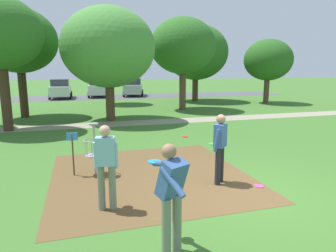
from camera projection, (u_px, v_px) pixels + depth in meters
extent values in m
plane|color=#3D6B28|center=(249.00, 193.00, 6.79)|extent=(160.00, 160.00, 0.00)
cube|color=brown|center=(150.00, 175.00, 7.94)|extent=(5.01, 5.16, 0.01)
cylinder|color=#9E9EA3|center=(95.00, 150.00, 7.86)|extent=(0.05, 0.05, 1.35)
cylinder|color=#9E9EA3|center=(93.00, 124.00, 7.73)|extent=(0.24, 0.24, 0.04)
torus|color=#9E9EA3|center=(94.00, 140.00, 7.81)|extent=(0.58, 0.58, 0.02)
torus|color=#9E9EA3|center=(95.00, 155.00, 7.88)|extent=(0.55, 0.55, 0.03)
cylinder|color=#9E9EA3|center=(95.00, 155.00, 7.88)|extent=(0.48, 0.48, 0.02)
cylinder|color=gray|center=(104.00, 147.00, 7.91)|extent=(0.01, 0.01, 0.40)
cylinder|color=gray|center=(102.00, 145.00, 8.03)|extent=(0.01, 0.01, 0.40)
cylinder|color=gray|center=(97.00, 145.00, 8.08)|extent=(0.01, 0.01, 0.40)
cylinder|color=gray|center=(91.00, 145.00, 8.04)|extent=(0.01, 0.01, 0.40)
cylinder|color=gray|center=(87.00, 146.00, 7.92)|extent=(0.01, 0.01, 0.40)
cylinder|color=gray|center=(85.00, 148.00, 7.78)|extent=(0.01, 0.01, 0.40)
cylinder|color=gray|center=(87.00, 149.00, 7.66)|extent=(0.01, 0.01, 0.40)
cylinder|color=gray|center=(92.00, 150.00, 7.61)|extent=(0.01, 0.01, 0.40)
cylinder|color=gray|center=(98.00, 149.00, 7.65)|extent=(0.01, 0.01, 0.40)
cylinder|color=gray|center=(102.00, 148.00, 7.77)|extent=(0.01, 0.01, 0.40)
cylinder|color=#4C3823|center=(73.00, 155.00, 7.82)|extent=(0.04, 0.04, 1.10)
cube|color=#3384C6|center=(72.00, 137.00, 7.73)|extent=(0.28, 0.03, 0.20)
cylinder|color=#232328|center=(218.00, 166.00, 7.20)|extent=(0.14, 0.14, 0.92)
cylinder|color=#232328|center=(221.00, 164.00, 7.39)|extent=(0.14, 0.14, 0.92)
cube|color=#385693|center=(220.00, 135.00, 7.16)|extent=(0.41, 0.41, 0.56)
sphere|color=#9E7051|center=(221.00, 119.00, 7.08)|extent=(0.22, 0.22, 0.22)
cylinder|color=#385693|center=(217.00, 140.00, 7.02)|extent=(0.18, 0.18, 0.55)
cylinder|color=#385693|center=(222.00, 137.00, 7.34)|extent=(0.18, 0.18, 0.55)
cylinder|color=green|center=(213.00, 144.00, 7.28)|extent=(0.22, 0.22, 0.02)
cylinder|color=slate|center=(101.00, 188.00, 5.91)|extent=(0.14, 0.14, 0.92)
cylinder|color=slate|center=(113.00, 187.00, 5.92)|extent=(0.14, 0.14, 0.92)
cube|color=#84B7D1|center=(105.00, 151.00, 5.78)|extent=(0.40, 0.30, 0.56)
sphere|color=tan|center=(105.00, 131.00, 5.70)|extent=(0.22, 0.22, 0.22)
cylinder|color=#84B7D1|center=(96.00, 155.00, 5.80)|extent=(0.12, 0.18, 0.55)
cylinder|color=#84B7D1|center=(116.00, 155.00, 5.82)|extent=(0.12, 0.18, 0.55)
cylinder|color=orange|center=(107.00, 160.00, 6.00)|extent=(0.22, 0.22, 0.02)
cylinder|color=slate|center=(166.00, 229.00, 4.39)|extent=(0.14, 0.14, 0.92)
cylinder|color=slate|center=(177.00, 223.00, 4.53)|extent=(0.14, 0.14, 0.92)
cube|color=#385693|center=(172.00, 179.00, 4.32)|extent=(0.49, 0.50, 0.60)
sphere|color=#9E7051|center=(169.00, 151.00, 4.29)|extent=(0.22, 0.22, 0.22)
cylinder|color=#385693|center=(166.00, 164.00, 4.63)|extent=(0.34, 0.56, 0.21)
cylinder|color=#1E93DB|center=(154.00, 162.00, 4.83)|extent=(0.22, 0.22, 0.02)
cylinder|color=#385693|center=(172.00, 182.00, 4.08)|extent=(0.29, 0.47, 0.37)
cylinder|color=gold|center=(217.00, 149.00, 10.43)|extent=(0.21, 0.21, 0.02)
cylinder|color=red|center=(185.00, 137.00, 12.41)|extent=(0.24, 0.24, 0.02)
cylinder|color=#E53D99|center=(259.00, 186.00, 7.15)|extent=(0.21, 0.21, 0.02)
cylinder|color=#4C3823|center=(110.00, 102.00, 16.26)|extent=(0.48, 0.48, 2.04)
ellipsoid|color=#4C8E3D|center=(108.00, 47.00, 15.73)|extent=(4.93, 4.93, 4.19)
cylinder|color=brown|center=(111.00, 89.00, 23.98)|extent=(0.42, 0.42, 2.39)
ellipsoid|color=#428433|center=(110.00, 57.00, 23.51)|extent=(3.55, 3.55, 3.02)
cylinder|color=#422D1E|center=(6.00, 99.00, 13.40)|extent=(0.43, 0.43, 2.94)
cylinder|color=brown|center=(183.00, 91.00, 20.58)|extent=(0.46, 0.46, 2.65)
ellipsoid|color=#2D6623|center=(183.00, 46.00, 20.03)|extent=(4.40, 4.40, 3.74)
cylinder|color=#422D1E|center=(23.00, 94.00, 17.24)|extent=(0.45, 0.45, 2.76)
ellipsoid|color=#285B1E|center=(18.00, 40.00, 16.69)|extent=(4.22, 4.22, 3.59)
cylinder|color=brown|center=(266.00, 91.00, 24.73)|extent=(0.44, 0.44, 2.05)
ellipsoid|color=#285B1E|center=(268.00, 60.00, 24.27)|extent=(3.88, 3.88, 3.30)
cylinder|color=#4C3823|center=(195.00, 89.00, 26.29)|extent=(0.50, 0.50, 2.13)
ellipsoid|color=#2D6623|center=(196.00, 52.00, 25.71)|extent=(5.52, 5.52, 4.70)
cube|color=#4C4C51|center=(115.00, 97.00, 30.73)|extent=(36.00, 6.00, 0.01)
cube|color=silver|center=(61.00, 91.00, 28.85)|extent=(1.87, 4.23, 0.90)
cube|color=#2D333D|center=(60.00, 82.00, 28.71)|extent=(1.62, 2.21, 0.64)
cylinder|color=black|center=(52.00, 94.00, 29.93)|extent=(0.19, 0.60, 0.60)
cylinder|color=black|center=(71.00, 94.00, 30.40)|extent=(0.19, 0.60, 0.60)
cylinder|color=black|center=(50.00, 97.00, 27.46)|extent=(0.19, 0.60, 0.60)
cylinder|color=black|center=(70.00, 96.00, 27.94)|extent=(0.19, 0.60, 0.60)
cube|color=silver|center=(99.00, 89.00, 30.54)|extent=(2.22, 4.36, 0.90)
cube|color=#2D333D|center=(98.00, 82.00, 30.39)|extent=(1.80, 2.34, 0.64)
cylinder|color=black|center=(90.00, 93.00, 31.71)|extent=(0.24, 0.62, 0.60)
cylinder|color=black|center=(108.00, 93.00, 32.04)|extent=(0.24, 0.62, 0.60)
cylinder|color=black|center=(89.00, 95.00, 29.20)|extent=(0.24, 0.62, 0.60)
cylinder|color=black|center=(108.00, 95.00, 29.52)|extent=(0.24, 0.62, 0.60)
cube|color=#B2B7BC|center=(133.00, 89.00, 31.56)|extent=(2.73, 4.50, 0.90)
cube|color=#2D333D|center=(133.00, 81.00, 31.41)|extent=(2.05, 2.49, 0.64)
cylinder|color=black|center=(126.00, 92.00, 32.87)|extent=(0.31, 0.63, 0.60)
cylinder|color=black|center=(142.00, 92.00, 32.97)|extent=(0.31, 0.63, 0.60)
cylinder|color=black|center=(124.00, 94.00, 30.32)|extent=(0.31, 0.63, 0.60)
cylinder|color=black|center=(142.00, 94.00, 30.41)|extent=(0.31, 0.63, 0.60)
cube|color=gray|center=(151.00, 122.00, 15.91)|extent=(40.00, 1.54, 0.00)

